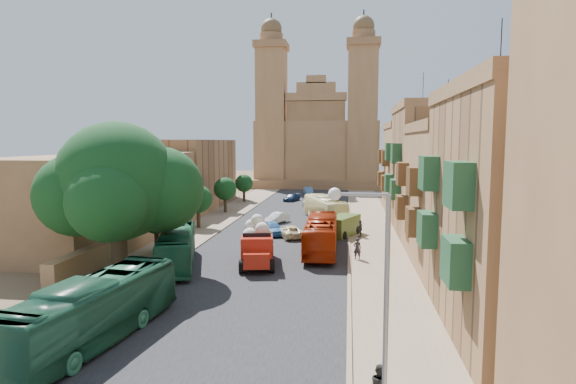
% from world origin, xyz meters
% --- Properties ---
extents(ground, '(260.00, 260.00, 0.00)m').
position_xyz_m(ground, '(0.00, 0.00, 0.00)').
color(ground, brown).
extents(road_surface, '(14.00, 140.00, 0.01)m').
position_xyz_m(road_surface, '(0.00, 30.00, 0.01)').
color(road_surface, black).
rests_on(road_surface, ground).
extents(sidewalk_east, '(5.00, 140.00, 0.01)m').
position_xyz_m(sidewalk_east, '(9.50, 30.00, 0.01)').
color(sidewalk_east, '#7F6A53').
rests_on(sidewalk_east, ground).
extents(sidewalk_west, '(5.00, 140.00, 0.01)m').
position_xyz_m(sidewalk_west, '(-9.50, 30.00, 0.01)').
color(sidewalk_west, '#7F6A53').
rests_on(sidewalk_west, ground).
extents(kerb_east, '(0.25, 140.00, 0.12)m').
position_xyz_m(kerb_east, '(7.00, 30.00, 0.06)').
color(kerb_east, '#7F6A53').
rests_on(kerb_east, ground).
extents(kerb_west, '(0.25, 140.00, 0.12)m').
position_xyz_m(kerb_west, '(-7.00, 30.00, 0.06)').
color(kerb_west, '#7F6A53').
rests_on(kerb_west, ground).
extents(townhouse_a, '(9.00, 14.00, 16.40)m').
position_xyz_m(townhouse_a, '(15.95, -3.00, 6.41)').
color(townhouse_a, '#916742').
rests_on(townhouse_a, ground).
extents(townhouse_b, '(9.00, 14.00, 14.90)m').
position_xyz_m(townhouse_b, '(15.95, 11.00, 5.66)').
color(townhouse_b, olive).
rests_on(townhouse_b, ground).
extents(townhouse_c, '(9.00, 14.00, 17.40)m').
position_xyz_m(townhouse_c, '(15.95, 25.00, 6.91)').
color(townhouse_c, '#916742').
rests_on(townhouse_c, ground).
extents(townhouse_d, '(9.00, 14.00, 15.90)m').
position_xyz_m(townhouse_d, '(15.95, 39.00, 6.16)').
color(townhouse_d, olive).
rests_on(townhouse_d, ground).
extents(west_wall, '(1.00, 40.00, 1.80)m').
position_xyz_m(west_wall, '(-12.50, 20.00, 0.90)').
color(west_wall, olive).
rests_on(west_wall, ground).
extents(west_building_low, '(10.00, 28.00, 8.40)m').
position_xyz_m(west_building_low, '(-18.00, 18.00, 4.20)').
color(west_building_low, brown).
rests_on(west_building_low, ground).
extents(west_building_mid, '(10.00, 22.00, 10.00)m').
position_xyz_m(west_building_mid, '(-18.00, 44.00, 5.00)').
color(west_building_mid, '#916742').
rests_on(west_building_mid, ground).
extents(church, '(28.00, 22.50, 36.30)m').
position_xyz_m(church, '(-0.00, 78.61, 9.52)').
color(church, olive).
rests_on(church, ground).
extents(ficus_tree, '(11.21, 10.31, 11.21)m').
position_xyz_m(ficus_tree, '(-9.40, 4.01, 6.62)').
color(ficus_tree, '#332819').
rests_on(ficus_tree, ground).
extents(street_tree_a, '(3.01, 3.01, 4.64)m').
position_xyz_m(street_tree_a, '(-10.00, 12.00, 3.10)').
color(street_tree_a, '#332819').
rests_on(street_tree_a, ground).
extents(street_tree_b, '(3.17, 3.17, 4.87)m').
position_xyz_m(street_tree_b, '(-10.00, 24.00, 3.26)').
color(street_tree_b, '#332819').
rests_on(street_tree_b, ground).
extents(street_tree_c, '(3.14, 3.14, 4.83)m').
position_xyz_m(street_tree_c, '(-10.00, 36.00, 3.23)').
color(street_tree_c, '#332819').
rests_on(street_tree_c, ground).
extents(street_tree_d, '(2.89, 2.89, 4.44)m').
position_xyz_m(street_tree_d, '(-10.00, 48.00, 2.97)').
color(street_tree_d, '#332819').
rests_on(street_tree_d, ground).
extents(streetlamp, '(2.11, 0.44, 8.22)m').
position_xyz_m(streetlamp, '(7.72, -12.00, 5.20)').
color(streetlamp, gray).
rests_on(streetlamp, ground).
extents(red_truck, '(3.67, 7.00, 3.91)m').
position_xyz_m(red_truck, '(-0.28, 8.63, 1.72)').
color(red_truck, '#AB1D0D').
rests_on(red_truck, ground).
extents(olive_pickup, '(3.95, 5.38, 2.04)m').
position_xyz_m(olive_pickup, '(6.25, 21.43, 1.00)').
color(olive_pickup, '#3E5921').
rests_on(olive_pickup, ground).
extents(bus_green_south, '(4.23, 11.79, 3.21)m').
position_xyz_m(bus_green_south, '(-5.32, -7.07, 1.61)').
color(bus_green_south, '#1F563B').
rests_on(bus_green_south, ground).
extents(bus_green_north, '(5.47, 10.96, 2.98)m').
position_xyz_m(bus_green_north, '(-6.44, 7.34, 1.49)').
color(bus_green_north, '#185534').
rests_on(bus_green_north, ground).
extents(bus_red_east, '(2.82, 11.29, 3.13)m').
position_xyz_m(bus_red_east, '(4.53, 13.52, 1.57)').
color(bus_red_east, '#A52608').
rests_on(bus_red_east, ground).
extents(bus_cream_east, '(6.10, 11.15, 3.04)m').
position_xyz_m(bus_cream_east, '(4.00, 30.63, 1.52)').
color(bus_cream_east, '#FFF0B3').
rests_on(bus_cream_east, ground).
extents(car_blue_a, '(3.21, 4.48, 1.42)m').
position_xyz_m(car_blue_a, '(-1.00, 20.90, 0.71)').
color(car_blue_a, '#4383C4').
rests_on(car_blue_a, ground).
extents(car_white_a, '(2.71, 3.99, 1.24)m').
position_xyz_m(car_white_a, '(-1.59, 28.20, 0.62)').
color(car_white_a, white).
rests_on(car_white_a, ground).
extents(car_cream, '(3.61, 4.90, 1.24)m').
position_xyz_m(car_cream, '(1.00, 19.76, 0.62)').
color(car_cream, beige).
rests_on(car_cream, ground).
extents(car_dkblue, '(2.87, 4.27, 1.15)m').
position_xyz_m(car_dkblue, '(-2.36, 49.55, 0.57)').
color(car_dkblue, '#142A49').
rests_on(car_dkblue, ground).
extents(car_white_b, '(1.43, 3.29, 1.11)m').
position_xyz_m(car_white_b, '(0.66, 44.60, 0.55)').
color(car_white_b, white).
rests_on(car_white_b, ground).
extents(car_blue_b, '(2.23, 4.25, 1.33)m').
position_xyz_m(car_blue_b, '(-0.50, 59.97, 0.67)').
color(car_blue_b, '#4C76B2').
rests_on(car_blue_b, ground).
extents(pedestrian_a, '(0.75, 0.58, 1.83)m').
position_xyz_m(pedestrian_a, '(7.66, 11.29, 0.92)').
color(pedestrian_a, '#272429').
rests_on(pedestrian_a, ground).
extents(pedestrian_c, '(0.69, 1.11, 1.77)m').
position_xyz_m(pedestrian_c, '(8.13, 20.78, 0.89)').
color(pedestrian_c, '#363739').
rests_on(pedestrian_c, ground).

